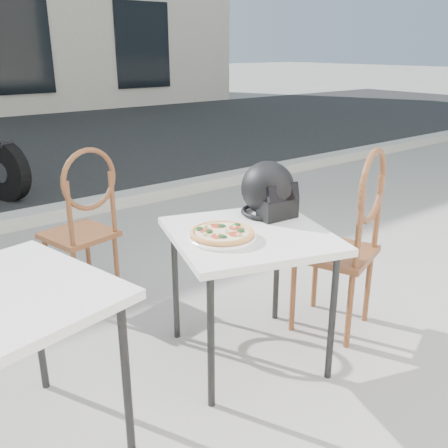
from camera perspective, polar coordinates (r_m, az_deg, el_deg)
ground at (r=3.00m, az=12.76°, el=-12.13°), size 80.00×80.00×0.00m
curb at (r=5.21m, az=-13.34°, el=2.38°), size 30.00×0.25×0.12m
cafe_table_main at (r=2.45m, az=2.94°, el=-2.28°), size 0.94×0.94×0.70m
plate at (r=2.33m, az=-0.21°, el=-1.50°), size 0.37×0.37×0.02m
pizza at (r=2.33m, az=-0.21°, el=-0.98°), size 0.37×0.37×0.04m
helmet at (r=2.65m, az=5.13°, el=3.71°), size 0.30×0.31×0.29m
cafe_chair_main at (r=2.80m, az=14.13°, el=-0.96°), size 0.53×0.53×1.08m
cafe_chair_side at (r=3.19m, az=-15.71°, el=0.67°), size 0.46×0.46×1.01m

